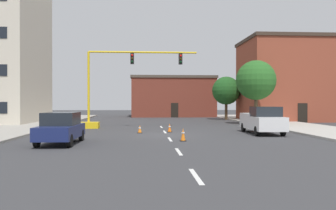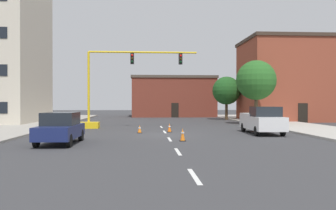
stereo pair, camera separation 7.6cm
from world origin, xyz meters
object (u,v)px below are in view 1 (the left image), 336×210
pickup_truck_white (262,120)px  traffic_cone_roadside_a (140,129)px  traffic_cone_roadside_b (183,135)px  traffic_signal_gantry (105,102)px  tree_right_far (226,91)px  sedan_navy_near_left (61,128)px  tree_right_mid (256,80)px  traffic_cone_roadside_c (170,128)px

pickup_truck_white → traffic_cone_roadside_a: size_ratio=9.25×
traffic_cone_roadside_a → traffic_cone_roadside_b: bearing=-65.3°
traffic_cone_roadside_b → traffic_signal_gantry: bearing=117.9°
traffic_signal_gantry → tree_right_far: traffic_signal_gantry is taller
pickup_truck_white → traffic_cone_roadside_b: pickup_truck_white is taller
tree_right_far → pickup_truck_white: (-2.16, -20.57, -2.84)m
pickup_truck_white → traffic_cone_roadside_b: 7.78m
traffic_signal_gantry → sedan_navy_near_left: size_ratio=2.31×
tree_right_far → traffic_cone_roadside_a: bearing=-119.7°
tree_right_mid → traffic_cone_roadside_c: bearing=-137.6°
traffic_signal_gantry → traffic_cone_roadside_c: bearing=-40.0°
sedan_navy_near_left → traffic_cone_roadside_a: size_ratio=7.67×
traffic_signal_gantry → tree_right_far: (14.21, 14.24, 1.49)m
tree_right_mid → pickup_truck_white: bearing=-105.5°
tree_right_far → traffic_cone_roadside_c: (-8.80, -18.79, -3.48)m
pickup_truck_white → tree_right_far: bearing=84.0°
traffic_cone_roadside_a → traffic_cone_roadside_c: size_ratio=0.86×
tree_right_far → traffic_cone_roadside_c: 21.03m
pickup_truck_white → traffic_cone_roadside_a: bearing=172.5°
traffic_signal_gantry → sedan_navy_near_left: 11.96m
pickup_truck_white → traffic_cone_roadside_a: 9.03m
tree_right_far → tree_right_mid: bearing=-85.7°
tree_right_far → traffic_cone_roadside_b: tree_right_far is taller
traffic_cone_roadside_a → sedan_navy_near_left: bearing=-122.5°
traffic_cone_roadside_c → pickup_truck_white: bearing=-15.1°
sedan_navy_near_left → traffic_cone_roadside_c: 9.79m
traffic_signal_gantry → tree_right_mid: (14.98, 4.20, 2.23)m
tree_right_far → traffic_cone_roadside_b: bearing=-108.6°
sedan_navy_near_left → traffic_cone_roadside_c: bearing=48.1°
traffic_signal_gantry → sedan_navy_near_left: bearing=-95.4°
sedan_navy_near_left → traffic_cone_roadside_c: (6.53, 7.28, -0.55)m
tree_right_mid → tree_right_far: size_ratio=1.17×
traffic_cone_roadside_a → traffic_cone_roadside_c: 2.36m
tree_right_far → sedan_navy_near_left: 30.38m
tree_right_mid → traffic_cone_roadside_a: bearing=-141.7°
tree_right_mid → pickup_truck_white: 11.50m
traffic_cone_roadside_a → traffic_cone_roadside_c: traffic_cone_roadside_c is taller
sedan_navy_near_left → traffic_cone_roadside_a: 7.93m
tree_right_mid → traffic_cone_roadside_a: size_ratio=11.22×
pickup_truck_white → sedan_navy_near_left: pickup_truck_white is taller
traffic_cone_roadside_b → traffic_cone_roadside_c: (-0.34, 6.31, -0.05)m
traffic_cone_roadside_a → traffic_cone_roadside_b: traffic_cone_roadside_b is taller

